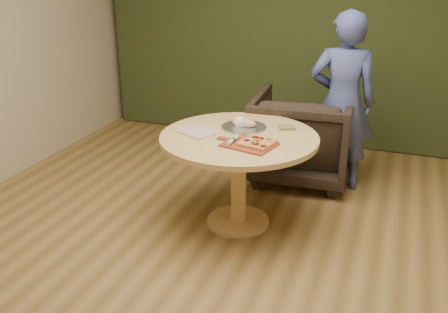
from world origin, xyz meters
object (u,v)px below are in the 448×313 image
flatbread_pizza (257,143)px  armchair (302,133)px  person_standing (342,102)px  pedestal_table (239,153)px  cutlery_roll (233,140)px  bread_roll (243,123)px  serving_tray (244,127)px  pizza_paddle (248,144)px

flatbread_pizza → armchair: (0.09, 1.23, -0.31)m
armchair → person_standing: 0.49m
pedestal_table → armchair: size_ratio=1.30×
cutlery_roll → bread_roll: 0.37m
flatbread_pizza → bread_roll: size_ratio=1.37×
flatbread_pizza → armchair: size_ratio=0.29×
person_standing → armchair: bearing=-18.4°
armchair → flatbread_pizza: bearing=82.4°
armchair → person_standing: person_standing is taller
pedestal_table → armchair: (0.28, 1.05, -0.15)m
cutlery_roll → serving_tray: bearing=100.0°
serving_tray → person_standing: person_standing is taller
armchair → serving_tray: bearing=67.6°
serving_tray → bread_roll: size_ratio=1.84×
flatbread_pizza → person_standing: bearing=69.6°
serving_tray → person_standing: bearing=51.6°
bread_roll → person_standing: 1.05m
serving_tray → armchair: 0.97m
pizza_paddle → serving_tray: (-0.15, 0.35, -0.00)m
bread_roll → person_standing: (0.66, 0.82, 0.01)m
flatbread_pizza → cutlery_roll: flatbread_pizza is taller
person_standing → cutlery_roll: bearing=53.2°
bread_roll → armchair: armchair is taller
pedestal_table → serving_tray: bearing=96.1°
cutlery_roll → serving_tray: (-0.03, 0.36, -0.02)m
pedestal_table → flatbread_pizza: (0.19, -0.18, 0.17)m
flatbread_pizza → bread_roll: bread_roll is taller
serving_tray → person_standing: size_ratio=0.22×
flatbread_pizza → bread_roll: bearing=122.1°
pizza_paddle → flatbread_pizza: bearing=14.3°
pedestal_table → bread_roll: 0.26m
armchair → bread_roll: bearing=67.1°
cutlery_roll → armchair: (0.27, 1.24, -0.32)m
flatbread_pizza → person_standing: 1.25m
pedestal_table → person_standing: 1.19m
bread_roll → person_standing: size_ratio=0.12×
pizza_paddle → person_standing: size_ratio=0.29×
pizza_paddle → serving_tray: bearing=126.0°
pedestal_table → person_standing: size_ratio=0.75×
bread_roll → armchair: 0.99m
bread_roll → person_standing: bearing=51.3°
cutlery_roll → bread_roll: bearing=101.4°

